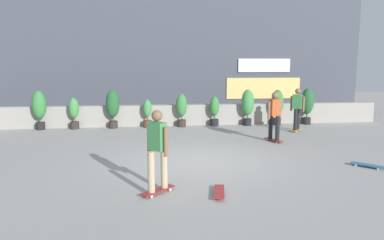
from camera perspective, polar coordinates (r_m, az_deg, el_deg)
ground_plane at (r=9.62m, az=1.09°, el=-6.64°), size 48.00×48.00×0.00m
planter_wall at (r=15.39m, az=-2.04°, el=0.83°), size 18.00×0.40×0.90m
building_backdrop at (r=19.25m, az=-3.11°, el=10.73°), size 20.00×2.08×6.50m
potted_plant_0 at (r=15.47m, az=-23.49°, el=1.96°), size 0.56×0.56×1.59m
potted_plant_1 at (r=15.17m, az=-18.56°, el=1.27°), size 0.41×0.41×1.29m
potted_plant_2 at (r=14.90m, az=-12.72°, el=2.23°), size 0.56×0.56×1.59m
potted_plant_3 at (r=14.87m, az=-7.23°, el=1.15°), size 0.36×0.36×1.18m
potted_plant_4 at (r=14.91m, az=-1.71°, el=1.96°), size 0.47×0.47×1.41m
potted_plant_5 at (r=15.11m, az=3.65°, el=1.67°), size 0.41×0.41×1.28m
potted_plant_6 at (r=15.42m, az=9.00°, el=2.50°), size 0.55×0.55×1.57m
potted_plant_7 at (r=15.84m, az=13.64°, el=2.46°), size 0.53×0.53×1.54m
potted_plant_8 at (r=16.37m, az=18.15°, el=2.60°), size 0.56×0.56×1.60m
skater_mid_plaza at (r=14.45m, az=16.67°, el=1.93°), size 0.66×0.75×1.70m
skater_by_wall_right at (r=12.20m, az=13.20°, el=0.89°), size 0.53×0.82×1.70m
skater_by_wall_left at (r=7.03m, az=-5.61°, el=-4.50°), size 0.72×0.69×1.70m
skateboard_near_camera at (r=7.20m, az=4.42°, el=-11.48°), size 0.35×0.82×0.08m
skateboard_aside at (r=10.05m, az=26.56°, el=-6.54°), size 0.69×0.72×0.08m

